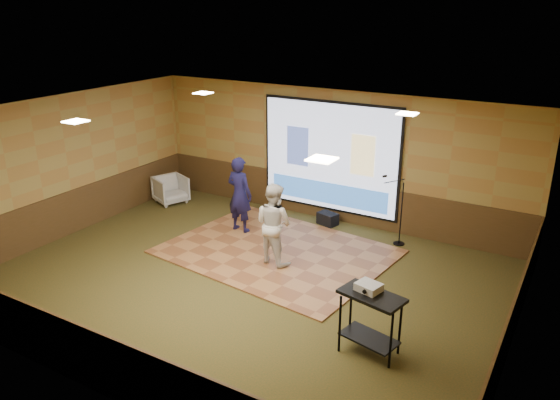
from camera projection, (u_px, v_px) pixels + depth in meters
The scene contains 19 objects.
ground at pixel (246, 280), 9.94m from camera, with size 9.00×9.00×0.00m, color #2E391A.
room_shell at pixel (243, 170), 9.22m from camera, with size 9.04×7.04×3.02m.
wainscot_back at pixel (329, 199), 12.60m from camera, with size 9.00×0.04×0.95m, color #473317.
wainscot_front at pixel (93, 360), 6.96m from camera, with size 9.00×0.04×0.95m, color #473317.
wainscot_left at pixel (75, 211), 11.91m from camera, with size 0.04×7.00×0.95m, color #473317.
wainscot_right at pixel (510, 328), 7.65m from camera, with size 0.04×7.00×0.95m, color #473317.
projector_screen at pixel (329, 158), 12.22m from camera, with size 3.32×0.06×2.52m.
downlight_nw at pixel (203, 93), 11.42m from camera, with size 0.32×0.32×0.02m, color #FFEABF.
downlight_ne at pixel (407, 114), 9.33m from camera, with size 0.32×0.32×0.02m, color #FFEABF.
downlight_sw at pixel (76, 121), 8.75m from camera, with size 0.32×0.32×0.02m, color #FFEABF.
downlight_se at pixel (322, 159), 6.66m from camera, with size 0.32×0.32×0.02m, color #FFEABF.
dance_floor at pixel (277, 251), 11.04m from camera, with size 4.28×3.26×0.03m, color #9F673A.
player_left at pixel (240, 194), 11.75m from camera, with size 0.61×0.40×1.67m, color #161440.
player_right at pixel (274, 223), 10.31m from camera, with size 0.77×0.60×1.59m, color silver.
av_table at pixel (371, 312), 7.68m from camera, with size 0.90×0.48×0.95m.
projector at pixel (369, 287), 7.66m from camera, with size 0.33×0.28×0.11m, color silver.
mic_stand at pixel (398, 222), 11.28m from camera, with size 0.57×0.23×1.46m.
banquet_chair at pixel (171, 190), 13.66m from camera, with size 0.72×0.74×0.68m, color gray.
duffel_bag at pixel (328, 219), 12.38m from camera, with size 0.44×0.29×0.27m, color black.
Camera 1 is at (5.01, -7.30, 4.80)m, focal length 35.00 mm.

